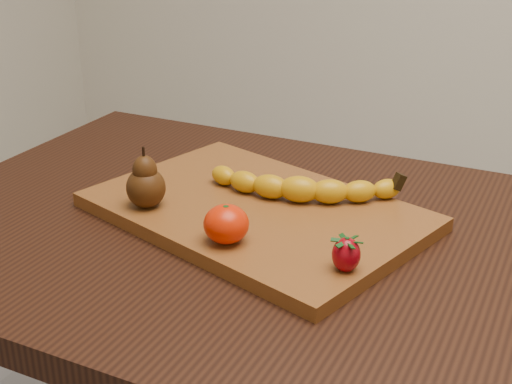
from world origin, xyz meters
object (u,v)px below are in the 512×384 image
at_px(pear, 145,177).
at_px(table, 259,288).
at_px(mandarin, 226,224).
at_px(cutting_board, 256,211).

bearing_deg(pear, table, 16.11).
bearing_deg(mandarin, cutting_board, 97.20).
relative_size(cutting_board, pear, 5.25).
xyz_separation_m(table, cutting_board, (-0.02, 0.02, 0.11)).
distance_m(table, mandarin, 0.17).
height_order(pear, mandarin, pear).
xyz_separation_m(cutting_board, pear, (-0.14, -0.07, 0.05)).
bearing_deg(mandarin, pear, 163.11).
relative_size(table, pear, 11.66).
relative_size(table, mandarin, 17.34).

